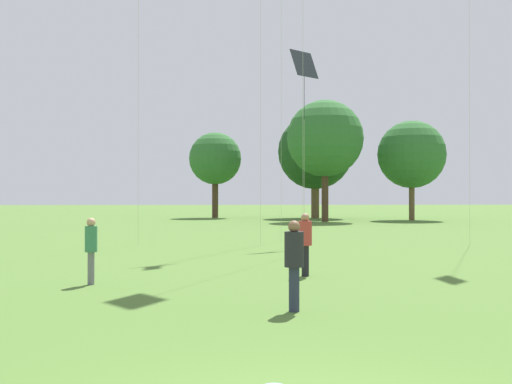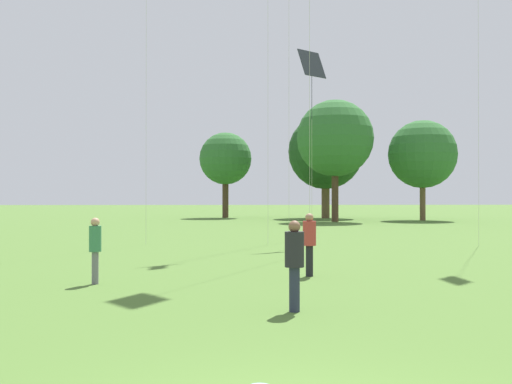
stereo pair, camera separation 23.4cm
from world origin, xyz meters
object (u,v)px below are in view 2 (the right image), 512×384
person_standing_0 (294,257)px  kite_1 (312,67)px  distant_tree_1 (423,154)px  person_standing_4 (95,244)px  distant_tree_0 (335,139)px  distant_tree_2 (225,159)px  distant_tree_3 (326,152)px  person_standing_1 (309,239)px

person_standing_0 → kite_1: kite_1 is taller
kite_1 → distant_tree_1: (13.96, 26.52, -2.18)m
person_standing_4 → distant_tree_1: 44.72m
distant_tree_0 → distant_tree_2: (-9.58, 10.17, -1.16)m
distant_tree_2 → distant_tree_3: size_ratio=0.84×
person_standing_0 → distant_tree_2: distant_tree_2 is taller
distant_tree_0 → kite_1: bearing=-102.7°
distant_tree_0 → distant_tree_3: bearing=86.4°
distant_tree_1 → distant_tree_0: bearing=-163.2°
kite_1 → distant_tree_1: bearing=69.8°
distant_tree_1 → distant_tree_3: (-8.06, 5.75, 0.61)m
person_standing_4 → kite_1: (7.22, 12.53, 7.24)m
distant_tree_0 → person_standing_4: bearing=-109.1°
kite_1 → distant_tree_2: bearing=104.5°
distant_tree_1 → distant_tree_2: distant_tree_1 is taller
distant_tree_2 → distant_tree_3: 10.30m
distant_tree_0 → distant_tree_2: bearing=133.3°
person_standing_4 → person_standing_1: bearing=-41.7°
person_standing_4 → kite_1: kite_1 is taller
person_standing_1 → distant_tree_3: 44.61m
person_standing_0 → distant_tree_1: bearing=117.0°
distant_tree_0 → distant_tree_1: bearing=16.8°
person_standing_0 → person_standing_1: (0.97, 5.00, -0.00)m
person_standing_1 → distant_tree_2: (-2.55, 45.43, 5.04)m
kite_1 → distant_tree_0: distant_tree_0 is taller
person_standing_0 → distant_tree_0: bearing=126.9°
kite_1 → distant_tree_0: bearing=84.9°
distant_tree_1 → distant_tree_2: 19.69m
distant_tree_1 → distant_tree_2: (-18.17, 7.59, 0.00)m
person_standing_1 → distant_tree_2: 45.78m
person_standing_4 → distant_tree_1: distant_tree_1 is taller
person_standing_0 → distant_tree_0: size_ratio=0.16×
person_standing_1 → distant_tree_1: size_ratio=0.19×
distant_tree_0 → distant_tree_2: size_ratio=1.21×
distant_tree_3 → distant_tree_2: bearing=169.7°
person_standing_4 → distant_tree_2: 47.01m
person_standing_0 → distant_tree_1: 46.22m
person_standing_4 → distant_tree_1: (21.18, 39.05, 5.07)m
person_standing_1 → distant_tree_2: distant_tree_2 is taller
person_standing_0 → distant_tree_2: 50.71m
person_standing_1 → kite_1: kite_1 is taller
person_standing_0 → person_standing_4: 5.97m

